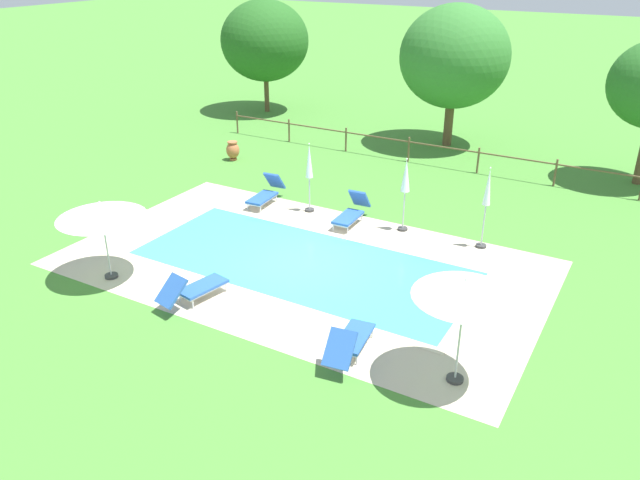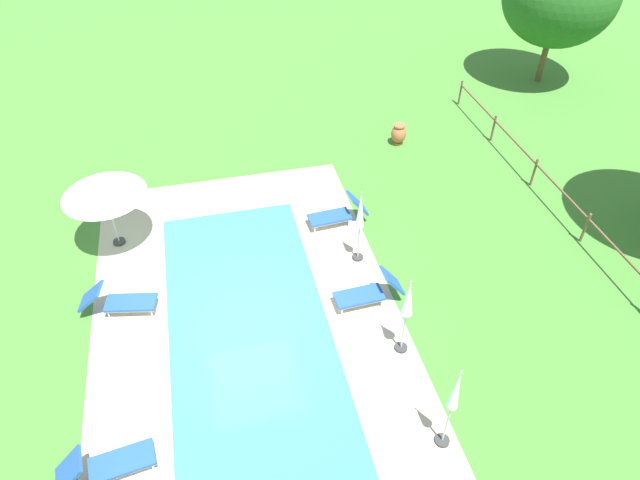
# 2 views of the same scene
# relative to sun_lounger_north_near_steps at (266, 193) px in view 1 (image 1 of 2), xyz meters

# --- Properties ---
(ground_plane) EXTENTS (160.00, 160.00, 0.00)m
(ground_plane) POSITION_rel_sun_lounger_north_near_steps_xyz_m (3.50, -3.28, -0.39)
(ground_plane) COLOR #478433
(pool_deck_paving) EXTENTS (13.48, 7.89, 0.01)m
(pool_deck_paving) POSITION_rel_sun_lounger_north_near_steps_xyz_m (3.50, -3.28, -0.39)
(pool_deck_paving) COLOR beige
(pool_deck_paving) RESTS_ON ground
(swimming_pool_water) EXTENTS (9.64, 4.05, 0.01)m
(swimming_pool_water) POSITION_rel_sun_lounger_north_near_steps_xyz_m (3.50, -3.28, -0.39)
(swimming_pool_water) COLOR #42CCD6
(swimming_pool_water) RESTS_ON ground
(pool_coping_rim) EXTENTS (10.12, 4.53, 0.01)m
(pool_coping_rim) POSITION_rel_sun_lounger_north_near_steps_xyz_m (3.50, -3.28, -0.39)
(pool_coping_rim) COLOR beige
(pool_coping_rim) RESTS_ON ground
(sun_lounger_north_near_steps) EXTENTS (0.74, 1.89, 0.99)m
(sun_lounger_north_near_steps) POSITION_rel_sun_lounger_north_near_steps_xyz_m (0.00, 0.00, 0.00)
(sun_lounger_north_near_steps) COLOR #2856A8
(sun_lounger_north_near_steps) RESTS_ON ground
(sun_lounger_north_mid) EXTENTS (0.85, 1.99, 0.93)m
(sun_lounger_north_mid) POSITION_rel_sun_lounger_north_near_steps_xyz_m (6.73, -6.56, -0.01)
(sun_lounger_north_mid) COLOR #2856A8
(sun_lounger_north_mid) RESTS_ON ground
(sun_lounger_north_far) EXTENTS (0.68, 1.87, 1.00)m
(sun_lounger_north_far) POSITION_rel_sun_lounger_north_near_steps_xyz_m (3.41, -0.05, 0.00)
(sun_lounger_north_far) COLOR #2856A8
(sun_lounger_north_far) RESTS_ON ground
(sun_lounger_north_end) EXTENTS (0.96, 2.03, 0.90)m
(sun_lounger_north_end) POSITION_rel_sun_lounger_north_near_steps_xyz_m (2.21, -6.46, -0.01)
(sun_lounger_north_end) COLOR #2856A8
(sun_lounger_north_end) RESTS_ON ground
(patio_umbrella_open_foreground) EXTENTS (2.34, 2.34, 2.25)m
(patio_umbrella_open_foreground) POSITION_rel_sun_lounger_north_near_steps_xyz_m (-0.62, -6.62, 1.59)
(patio_umbrella_open_foreground) COLOR #383838
(patio_umbrella_open_foreground) RESTS_ON ground
(patio_umbrella_open_by_bench) EXTENTS (2.10, 2.10, 2.45)m
(patio_umbrella_open_by_bench) POSITION_rel_sun_lounger_north_near_steps_xyz_m (9.06, -6.26, 1.82)
(patio_umbrella_open_by_bench) COLOR #383838
(patio_umbrella_open_by_bench) RESTS_ON ground
(patio_umbrella_closed_row_west) EXTENTS (0.32, 0.32, 2.54)m
(patio_umbrella_closed_row_west) POSITION_rel_sun_lounger_north_near_steps_xyz_m (7.64, 0.31, 1.27)
(patio_umbrella_closed_row_west) COLOR #383838
(patio_umbrella_closed_row_west) RESTS_ON ground
(patio_umbrella_closed_row_mid_west) EXTENTS (0.32, 0.32, 2.41)m
(patio_umbrella_closed_row_mid_west) POSITION_rel_sun_lounger_north_near_steps_xyz_m (5.09, 0.29, 1.27)
(patio_umbrella_closed_row_mid_west) COLOR #383838
(patio_umbrella_closed_row_mid_west) RESTS_ON ground
(patio_umbrella_closed_row_centre) EXTENTS (0.32, 0.32, 2.41)m
(patio_umbrella_closed_row_centre) POSITION_rel_sun_lounger_north_near_steps_xyz_m (1.69, 0.17, 1.19)
(patio_umbrella_closed_row_centre) COLOR #383838
(patio_umbrella_closed_row_centre) RESTS_ON ground
(terracotta_urn_near_fence) EXTENTS (0.55, 0.55, 0.81)m
(terracotta_urn_near_fence) POSITION_rel_sun_lounger_north_near_steps_xyz_m (-4.01, 3.40, 0.04)
(terracotta_urn_near_fence) COLOR #B7663D
(terracotta_urn_near_fence) RESTS_ON ground
(perimeter_fence) EXTENTS (20.88, 0.08, 1.05)m
(perimeter_fence) POSITION_rel_sun_lounger_north_near_steps_xyz_m (4.01, 6.92, 0.29)
(perimeter_fence) COLOR brown
(perimeter_fence) RESTS_ON ground
(tree_west_mid) EXTENTS (4.62, 4.62, 5.82)m
(tree_west_mid) POSITION_rel_sun_lounger_north_near_steps_xyz_m (-7.62, 11.28, 3.34)
(tree_west_mid) COLOR brown
(tree_west_mid) RESTS_ON ground
(tree_centre) EXTENTS (4.74, 4.74, 6.13)m
(tree_centre) POSITION_rel_sun_lounger_north_near_steps_xyz_m (3.13, 10.05, 3.52)
(tree_centre) COLOR brown
(tree_centre) RESTS_ON ground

